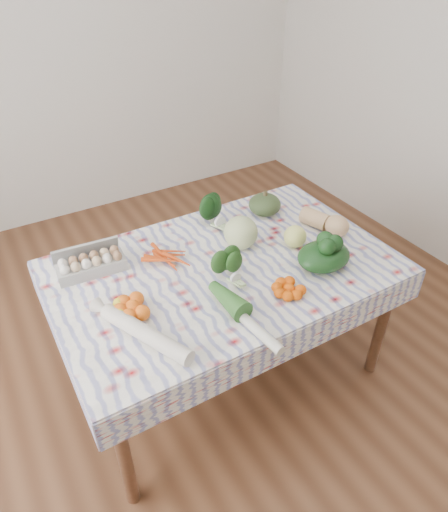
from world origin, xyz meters
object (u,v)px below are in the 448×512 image
at_px(kabocha_squash, 265,204).
at_px(cabbage, 241,233).
at_px(dining_table, 224,279).
at_px(egg_carton, 91,265).
at_px(grapefruit, 295,236).
at_px(butternut_squash, 325,220).

bearing_deg(kabocha_squash, cabbage, -144.36).
bearing_deg(dining_table, egg_carton, 154.32).
relative_size(dining_table, grapefruit, 13.62).
relative_size(cabbage, grapefruit, 1.49).
distance_m(egg_carton, grapefruit, 1.03).
height_order(cabbage, butternut_squash, cabbage).
xyz_separation_m(kabocha_squash, cabbage, (-0.30, -0.21, 0.03)).
distance_m(dining_table, egg_carton, 0.65).
bearing_deg(kabocha_squash, butternut_squash, -59.44).
bearing_deg(grapefruit, cabbage, 150.88).
xyz_separation_m(kabocha_squash, grapefruit, (-0.05, -0.35, -0.00)).
height_order(egg_carton, grapefruit, grapefruit).
bearing_deg(cabbage, egg_carton, 166.23).
xyz_separation_m(dining_table, kabocha_squash, (0.46, 0.31, 0.14)).
distance_m(dining_table, kabocha_squash, 0.57).
relative_size(butternut_squash, grapefruit, 2.30).
bearing_deg(grapefruit, egg_carton, 162.07).
bearing_deg(grapefruit, kabocha_squash, 81.42).
relative_size(kabocha_squash, cabbage, 1.06).
xyz_separation_m(butternut_squash, grapefruit, (-0.24, -0.04, -0.00)).
distance_m(kabocha_squash, grapefruit, 0.36).
bearing_deg(kabocha_squash, egg_carton, -178.06).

